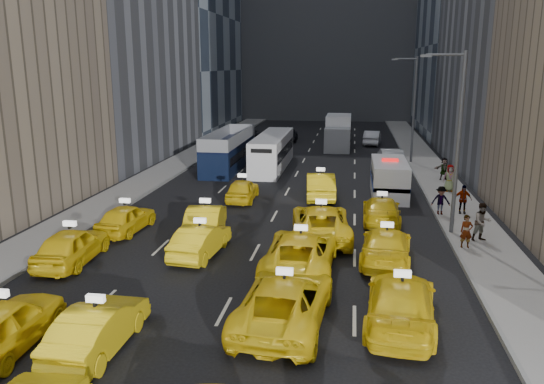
{
  "coord_description": "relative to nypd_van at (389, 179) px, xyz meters",
  "views": [
    {
      "loc": [
        4.21,
        -14.5,
        8.37
      ],
      "look_at": [
        0.25,
        11.54,
        2.0
      ],
      "focal_mm": 35.0,
      "sensor_mm": 36.0,
      "label": 1
    }
  ],
  "objects": [
    {
      "name": "taxi_10",
      "position": [
        -4.4,
        -13.8,
        -0.27
      ],
      "size": [
        2.91,
        6.07,
        1.67
      ],
      "primitive_type": "imported",
      "rotation": [
        0.0,
        0.0,
        3.12
      ],
      "color": "yellow",
      "rests_on": "ground"
    },
    {
      "name": "taxi_5",
      "position": [
        -9.77,
        -20.92,
        -0.39
      ],
      "size": [
        1.6,
        4.4,
        1.44
      ],
      "primitive_type": "imported",
      "rotation": [
        0.0,
        0.0,
        3.13
      ],
      "color": "yellow",
      "rests_on": "ground"
    },
    {
      "name": "taxi_8",
      "position": [
        -14.23,
        -14.35,
        -0.33
      ],
      "size": [
        2.05,
        4.64,
        1.55
      ],
      "primitive_type": "imported",
      "rotation": [
        0.0,
        0.0,
        3.19
      ],
      "color": "yellow",
      "rests_on": "ground"
    },
    {
      "name": "sidewalk_east",
      "position": [
        3.83,
        5.12,
        -1.03
      ],
      "size": [
        3.0,
        90.0,
        0.15
      ],
      "primitive_type": "cube",
      "color": "gray",
      "rests_on": "ground"
    },
    {
      "name": "box_truck",
      "position": [
        -3.89,
        19.59,
        0.51
      ],
      "size": [
        3.08,
        7.39,
        3.29
      ],
      "rotation": [
        0.0,
        0.0,
        0.09
      ],
      "color": "silver",
      "rests_on": "ground"
    },
    {
      "name": "misc_car_0",
      "position": [
        0.73,
        9.64,
        -0.29
      ],
      "size": [
        2.0,
        5.07,
        1.64
      ],
      "primitive_type": "imported",
      "rotation": [
        0.0,
        0.0,
        3.19
      ],
      "color": "#B7BBBF",
      "rests_on": "ground"
    },
    {
      "name": "taxi_13",
      "position": [
        -9.58,
        -9.72,
        -0.33
      ],
      "size": [
        2.29,
        4.91,
        1.56
      ],
      "primitive_type": "imported",
      "rotation": [
        0.0,
        0.0,
        3.28
      ],
      "color": "yellow",
      "rests_on": "ground"
    },
    {
      "name": "misc_car_3",
      "position": [
        -9.42,
        23.99,
        -0.36
      ],
      "size": [
        1.95,
        4.46,
        1.5
      ],
      "primitive_type": "imported",
      "rotation": [
        0.0,
        0.0,
        3.18
      ],
      "color": "black",
      "rests_on": "ground"
    },
    {
      "name": "pedestrian_2",
      "position": [
        2.56,
        -4.62,
        -0.16
      ],
      "size": [
        1.05,
        0.45,
        1.61
      ],
      "primitive_type": "imported",
      "rotation": [
        0.0,
        0.0,
        0.02
      ],
      "color": "gray",
      "rests_on": "sidewalk_east"
    },
    {
      "name": "misc_car_2",
      "position": [
        -3.85,
        27.73,
        -0.28
      ],
      "size": [
        2.88,
        5.89,
        1.65
      ],
      "primitive_type": "imported",
      "rotation": [
        0.0,
        0.0,
        3.24
      ],
      "color": "slate",
      "rests_on": "ground"
    },
    {
      "name": "pedestrian_3",
      "position": [
        3.82,
        -4.23,
        -0.14
      ],
      "size": [
        0.98,
        0.48,
        1.64
      ],
      "primitive_type": "imported",
      "rotation": [
        0.0,
        0.0,
        -0.05
      ],
      "color": "gray",
      "rests_on": "sidewalk_east"
    },
    {
      "name": "pedestrian_5",
      "position": [
        4.24,
        4.92,
        -0.16
      ],
      "size": [
        1.5,
        0.53,
        1.59
      ],
      "primitive_type": "imported",
      "rotation": [
        0.0,
        0.0,
        0.07
      ],
      "color": "gray",
      "rests_on": "sidewalk_east"
    },
    {
      "name": "pedestrian_4",
      "position": [
        4.01,
        1.25,
        -0.07
      ],
      "size": [
        0.89,
        0.52,
        1.78
      ],
      "primitive_type": "imported",
      "rotation": [
        0.0,
        0.0,
        0.05
      ],
      "color": "gray",
      "rests_on": "sidewalk_east"
    },
    {
      "name": "taxi_16",
      "position": [
        -9.16,
        -2.72,
        -0.41
      ],
      "size": [
        1.74,
        4.14,
        1.4
      ],
      "primitive_type": "imported",
      "rotation": [
        0.0,
        0.0,
        3.16
      ],
      "color": "yellow",
      "rests_on": "ground"
    },
    {
      "name": "pedestrian_1",
      "position": [
        3.79,
        -9.05,
        -0.04
      ],
      "size": [
        1.01,
        0.78,
        1.85
      ],
      "primitive_type": "imported",
      "rotation": [
        0.0,
        0.0,
        0.36
      ],
      "color": "gray",
      "rests_on": "sidewalk_east"
    },
    {
      "name": "taxi_7",
      "position": [
        -0.7,
        -17.95,
        -0.32
      ],
      "size": [
        2.72,
        5.61,
        1.57
      ],
      "primitive_type": "imported",
      "rotation": [
        0.0,
        0.0,
        3.05
      ],
      "color": "yellow",
      "rests_on": "ground"
    },
    {
      "name": "nypd_van",
      "position": [
        0.0,
        0.0,
        0.0
      ],
      "size": [
        2.77,
        5.9,
        2.45
      ],
      "rotation": [
        0.0,
        0.0,
        -0.1
      ],
      "color": "silver",
      "rests_on": "ground"
    },
    {
      "name": "pedestrian_0",
      "position": [
        2.86,
        -10.18,
        -0.19
      ],
      "size": [
        0.58,
        0.4,
        1.54
      ],
      "primitive_type": "imported",
      "rotation": [
        0.0,
        0.0,
        0.05
      ],
      "color": "gray",
      "rests_on": "sidewalk_east"
    },
    {
      "name": "taxi_11",
      "position": [
        -0.85,
        -12.22,
        -0.37
      ],
      "size": [
        2.51,
        5.25,
        1.48
      ],
      "primitive_type": "imported",
      "rotation": [
        0.0,
        0.0,
        3.05
      ],
      "color": "yellow",
      "rests_on": "ground"
    },
    {
      "name": "streetlight_far",
      "position": [
        2.51,
        12.12,
        3.81
      ],
      "size": [
        2.15,
        0.22,
        9.0
      ],
      "color": "#595B60",
      "rests_on": "ground"
    },
    {
      "name": "taxi_14",
      "position": [
        -3.84,
        -9.44,
        -0.28
      ],
      "size": [
        3.36,
        6.23,
        1.66
      ],
      "primitive_type": "imported",
      "rotation": [
        0.0,
        0.0,
        3.25
      ],
      "color": "yellow",
      "rests_on": "ground"
    },
    {
      "name": "curb_west",
      "position": [
        -15.72,
        5.12,
        -1.02
      ],
      "size": [
        0.15,
        90.0,
        0.18
      ],
      "primitive_type": "cube",
      "color": "slate",
      "rests_on": "ground"
    },
    {
      "name": "taxi_4",
      "position": [
        -12.55,
        -21.36,
        -0.3
      ],
      "size": [
        2.07,
        4.8,
        1.61
      ],
      "primitive_type": "imported",
      "rotation": [
        0.0,
        0.0,
        3.18
      ],
      "color": "yellow",
      "rests_on": "ground"
    },
    {
      "name": "curb_east",
      "position": [
        2.38,
        5.12,
        -1.02
      ],
      "size": [
        0.15,
        90.0,
        0.18
      ],
      "primitive_type": "cube",
      "color": "slate",
      "rests_on": "ground"
    },
    {
      "name": "ground",
      "position": [
        -6.67,
        -19.88,
        -1.11
      ],
      "size": [
        160.0,
        160.0,
        0.0
      ],
      "primitive_type": "plane",
      "color": "black",
      "rests_on": "ground"
    },
    {
      "name": "taxi_6",
      "position": [
        -4.48,
        -18.46,
        -0.29
      ],
      "size": [
        3.11,
        6.04,
        1.63
      ],
      "primitive_type": "imported",
      "rotation": [
        0.0,
        0.0,
        3.07
      ],
      "color": "yellow",
      "rests_on": "ground"
    },
    {
      "name": "city_bus",
      "position": [
        -8.92,
        8.23,
        0.25
      ],
      "size": [
        2.79,
        10.78,
        2.76
      ],
      "rotation": [
        0.0,
        0.0,
        -0.05
      ],
      "color": "silver",
      "rests_on": "ground"
    },
    {
      "name": "sidewalk_west",
      "position": [
        -17.17,
        5.12,
        -1.03
      ],
      "size": [
        3.0,
        90.0,
        0.15
      ],
      "primitive_type": "cube",
      "color": "gray",
      "rests_on": "ground"
    },
    {
      "name": "taxi_17",
      "position": [
        -4.37,
        -1.31,
        -0.28
      ],
      "size": [
        2.21,
        5.16,
        1.65
      ],
      "primitive_type": "imported",
      "rotation": [
        0.0,
        0.0,
        3.24
      ],
      "color": "yellow",
      "rests_on": "ground"
    },
    {
      "name": "misc_car_1",
      "position": [
        -13.01,
        20.0,
        -0.27
      ],
      "size": [
        2.78,
        6.01,
        1.67
      ],
      "primitive_type": "imported",
      "rotation": [
        0.0,
        0.0,
        3.14
      ],
      "color": "black",
      "rests_on": "ground"
    },
    {
      "name": "double_decker",
      "position": [
        -12.46,
        7.73,
        0.39
      ],
      "size": [
        3.38,
        10.57,
        3.02
      ],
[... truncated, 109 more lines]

